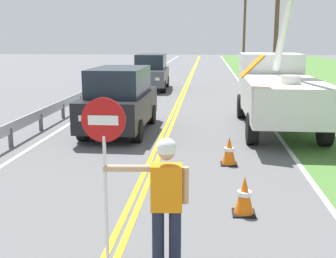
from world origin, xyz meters
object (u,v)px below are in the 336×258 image
(traffic_cone_lead, at_px, (244,196))
(traffic_cone_mid, at_px, (229,151))
(utility_bucket_truck, at_px, (277,87))
(flagger_worker, at_px, (166,197))
(stop_sign_paddle, at_px, (104,147))
(utility_pole_mid, at_px, (277,20))
(oncoming_suv_nearest, at_px, (120,100))
(utility_pole_far, at_px, (244,28))
(oncoming_suv_second, at_px, (151,72))

(traffic_cone_lead, distance_m, traffic_cone_mid, 3.05)
(utility_bucket_truck, bearing_deg, flagger_worker, -106.35)
(stop_sign_paddle, xyz_separation_m, utility_pole_mid, (5.59, 23.55, 2.42))
(utility_pole_mid, bearing_deg, utility_bucket_truck, -98.10)
(oncoming_suv_nearest, xyz_separation_m, traffic_cone_lead, (3.52, -6.62, -0.72))
(utility_pole_mid, xyz_separation_m, traffic_cone_mid, (-3.76, -18.40, -3.79))
(utility_bucket_truck, height_order, utility_pole_far, utility_pole_far)
(flagger_worker, height_order, oncoming_suv_second, oncoming_suv_second)
(oncoming_suv_nearest, bearing_deg, utility_pole_mid, 64.24)
(oncoming_suv_nearest, distance_m, oncoming_suv_second, 11.83)
(flagger_worker, bearing_deg, utility_pole_far, 84.20)
(utility_bucket_truck, height_order, oncoming_suv_second, utility_bucket_truck)
(utility_pole_far, relative_size, traffic_cone_lead, 11.11)
(utility_pole_far, bearing_deg, oncoming_suv_nearest, -100.80)
(flagger_worker, bearing_deg, oncoming_suv_nearest, 105.06)
(stop_sign_paddle, bearing_deg, oncoming_suv_nearest, 100.17)
(utility_bucket_truck, height_order, traffic_cone_mid, utility_bucket_truck)
(stop_sign_paddle, height_order, utility_bucket_truck, utility_bucket_truck)
(stop_sign_paddle, xyz_separation_m, oncoming_suv_nearest, (-1.56, 8.71, -0.65))
(oncoming_suv_nearest, relative_size, traffic_cone_lead, 6.63)
(oncoming_suv_second, xyz_separation_m, traffic_cone_mid, (3.87, -15.39, -0.72))
(oncoming_suv_nearest, bearing_deg, utility_pole_far, 79.20)
(utility_bucket_truck, xyz_separation_m, oncoming_suv_nearest, (-5.21, -1.16, -0.35))
(traffic_cone_lead, bearing_deg, flagger_worker, -120.18)
(oncoming_suv_second, height_order, utility_pole_mid, utility_pole_mid)
(utility_pole_mid, bearing_deg, oncoming_suv_second, -158.48)
(flagger_worker, height_order, utility_pole_far, utility_pole_far)
(stop_sign_paddle, xyz_separation_m, utility_bucket_truck, (3.65, 9.87, -0.30))
(utility_pole_mid, distance_m, traffic_cone_mid, 19.16)
(stop_sign_paddle, relative_size, utility_pole_far, 0.30)
(utility_pole_far, distance_m, traffic_cone_mid, 39.85)
(oncoming_suv_nearest, distance_m, traffic_cone_mid, 4.98)
(utility_pole_mid, height_order, traffic_cone_mid, utility_pole_mid)
(utility_pole_far, height_order, traffic_cone_lead, utility_pole_far)
(flagger_worker, relative_size, utility_pole_mid, 0.23)
(stop_sign_paddle, height_order, utility_pole_mid, utility_pole_mid)
(utility_bucket_truck, height_order, traffic_cone_lead, utility_bucket_truck)
(utility_pole_far, bearing_deg, utility_bucket_truck, -92.72)
(flagger_worker, bearing_deg, oncoming_suv_second, 97.79)
(utility_bucket_truck, xyz_separation_m, utility_pole_mid, (1.95, 13.68, 2.72))
(stop_sign_paddle, xyz_separation_m, oncoming_suv_second, (-2.04, 20.54, -0.65))
(stop_sign_paddle, height_order, oncoming_suv_nearest, stop_sign_paddle)
(flagger_worker, height_order, traffic_cone_mid, flagger_worker)
(utility_pole_far, bearing_deg, flagger_worker, -95.80)
(utility_pole_mid, bearing_deg, traffic_cone_mid, -101.54)
(flagger_worker, bearing_deg, utility_bucket_truck, 73.65)
(oncoming_suv_second, distance_m, traffic_cone_lead, 18.88)
(utility_bucket_truck, relative_size, utility_pole_far, 0.88)
(oncoming_suv_second, bearing_deg, utility_pole_mid, 21.52)
(utility_bucket_truck, relative_size, traffic_cone_mid, 9.74)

